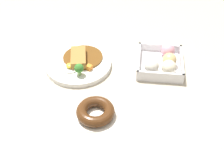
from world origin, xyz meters
name	(u,v)px	position (x,y,z in m)	size (l,w,h in m)	color
ground_plane	(121,80)	(0.00, 0.00, 0.00)	(1.60, 1.60, 0.00)	#B2A893
curry_plate	(79,63)	(0.06, 0.16, 0.01)	(0.24, 0.24, 0.06)	white
donut_box	(162,62)	(0.08, -0.14, 0.03)	(0.17, 0.16, 0.06)	white
chocolate_ring_donut	(95,112)	(-0.17, 0.06, 0.02)	(0.14, 0.14, 0.04)	white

